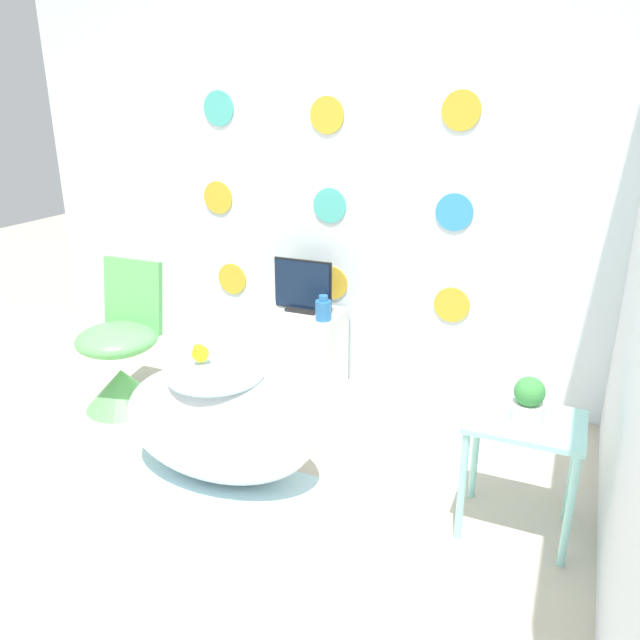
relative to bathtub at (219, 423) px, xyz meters
The scene contains 11 objects.
ground_plane 0.83m from the bathtub, 84.43° to the right, with size 12.00×12.00×0.00m, color #BCB29E.
wall_back_dotted 1.63m from the bathtub, 86.58° to the left, with size 4.30×0.05×2.60m.
rug 0.34m from the bathtub, 96.69° to the right, with size 0.99×0.70×0.01m.
bathtub is the anchor object (origin of this frame).
rubber_duck 0.35m from the bathtub, 155.28° to the left, with size 0.08×0.09×0.10m.
chair 0.99m from the bathtub, 157.19° to the left, with size 0.47×0.47×0.86m.
tv_cabinet 1.05m from the bathtub, 91.98° to the left, with size 0.49×0.34×0.51m.
tv 1.12m from the bathtub, 91.98° to the left, with size 0.38×0.12×0.32m.
vase 1.01m from the bathtub, 81.40° to the left, with size 0.10×0.10×0.15m.
side_table 1.40m from the bathtub, ahead, with size 0.46×0.36×0.53m.
potted_plant_left 1.43m from the bathtub, ahead, with size 0.13×0.13×0.18m.
Camera 1 is at (1.42, -1.46, 1.79)m, focal length 35.00 mm.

